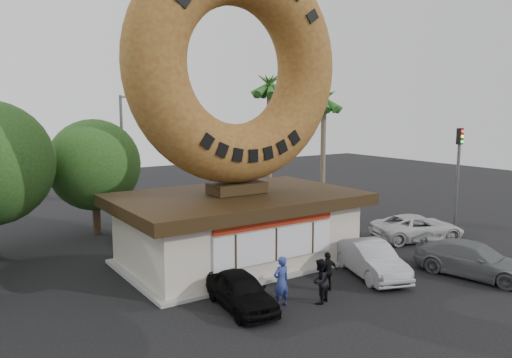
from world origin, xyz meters
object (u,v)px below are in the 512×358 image
Objects in this scene: person_left at (281,281)px; car_black at (241,291)px; person_center at (320,281)px; street_lamp at (125,154)px; traffic_signal at (458,166)px; giant_donut at (237,66)px; car_grey at (474,260)px; person_right at (328,272)px; donut_shop at (238,225)px; car_silver at (371,259)px; car_white at (417,228)px.

person_left is 0.49× the size of car_black.
person_left is 1.48m from person_center.
traffic_signal is (15.86, -12.01, -0.61)m from street_lamp.
car_grey is at bearing -45.23° from giant_donut.
car_grey is (9.26, -17.46, -3.75)m from street_lamp.
traffic_signal is at bearing -37.14° from street_lamp.
donut_shop is at bearing -77.18° from person_right.
car_grey is (6.43, -2.21, -0.06)m from person_right.
person_left reaches higher than car_black.
car_black is 6.55m from car_silver.
car_white is (11.79, 3.26, -0.24)m from person_left.
person_center reaches higher than car_grey.
car_black is at bearing -170.51° from traffic_signal.
donut_shop is 14.30m from traffic_signal.
car_black is 10.56m from car_grey.
street_lamp reaches higher than car_silver.
donut_shop is 10.54m from street_lamp.
donut_shop is 6.09m from person_center.
car_silver is at bearing -164.01° from traffic_signal.
giant_donut is at bearing -107.04° from person_left.
car_black is 0.86× the size of car_silver.
street_lamp is 15.95m from person_right.
car_white is at bearing -45.20° from street_lamp.
car_silver is at bearing 132.00° from car_white.
traffic_signal is at bearing -8.17° from giant_donut.
giant_donut is 6.71× the size of person_right.
donut_shop is 2.21× the size of car_white.
person_right is at bearing 147.15° from car_grey.
traffic_signal reaches higher than person_left.
person_left is 1.12× the size of person_center.
car_black is at bearing 151.63° from car_grey.
car_grey is (-6.60, -5.45, -3.14)m from traffic_signal.
person_left is at bearing -155.57° from car_silver.
person_right is at bearing -176.40° from person_left.
donut_shop is at bearing -113.27° from person_center.
car_white is (10.41, 3.82, -0.14)m from person_center.
donut_shop reaches higher than car_black.
giant_donut is 11.18m from street_lamp.
car_white is at bearing 47.34° from car_grey.
person_right is (0.98, -5.25, -8.32)m from giant_donut.
donut_shop reaches higher than car_white.
donut_shop is at bearing -107.08° from person_left.
car_white is (2.88, 5.24, -0.02)m from car_grey.
car_black is at bearing -93.72° from street_lamp.
car_grey is (7.40, -7.46, -8.39)m from giant_donut.
donut_shop reaches higher than person_left.
car_white is (10.28, -2.22, -8.41)m from giant_donut.
street_lamp is 16.39m from car_silver.
street_lamp reaches higher than person_center.
traffic_signal reaches higher than person_center.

